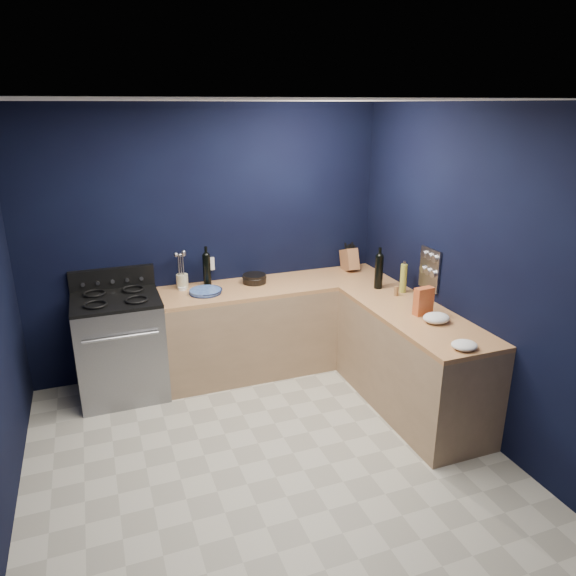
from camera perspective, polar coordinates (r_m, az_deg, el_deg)
name	(u,v)px	position (r m, az deg, el deg)	size (l,w,h in m)	color
floor	(267,460)	(4.30, -2.30, -17.94)	(3.50, 3.50, 0.02)	#BDB8A5
ceiling	(261,98)	(3.43, -2.92, 19.58)	(3.50, 3.50, 0.02)	silver
wall_back	(208,242)	(5.29, -8.52, 4.92)	(3.50, 0.02, 2.60)	black
wall_right	(474,274)	(4.49, 19.28, 1.47)	(0.02, 3.50, 2.60)	black
wall_front	(403,447)	(2.24, 12.15, -16.31)	(3.50, 0.02, 2.60)	black
cab_back	(278,327)	(5.43, -1.12, -4.21)	(2.30, 0.63, 0.86)	#9E7D5C
top_back	(277,285)	(5.27, -1.15, 0.29)	(2.30, 0.63, 0.04)	#955B2F
cab_right	(411,363)	(4.84, 13.01, -7.80)	(0.63, 1.67, 0.86)	#9E7D5C
top_right	(415,315)	(4.66, 13.42, -2.85)	(0.63, 1.67, 0.04)	#955B2F
gas_range	(121,348)	(5.15, -17.43, -6.15)	(0.76, 0.66, 0.92)	gray
oven_door	(124,364)	(4.87, -17.16, -7.77)	(0.59, 0.02, 0.42)	black
cooktop	(115,300)	(4.97, -17.97, -1.18)	(0.76, 0.66, 0.03)	black
backguard	(112,278)	(5.22, -18.29, 0.97)	(0.76, 0.06, 0.20)	black
spice_panel	(430,269)	(4.93, 14.91, 1.95)	(0.02, 0.28, 0.38)	gray
wall_outlet	(210,264)	(5.33, -8.36, 2.57)	(0.09, 0.02, 0.13)	white
plate_stack	(205,292)	(5.04, -8.84, -0.37)	(0.29, 0.29, 0.04)	#2B3F99
ramekin	(182,288)	(5.17, -11.23, -0.03)	(0.08, 0.08, 0.03)	white
utensil_crock	(182,281)	(5.20, -11.24, 0.70)	(0.11, 0.11, 0.14)	beige
wine_bottle_back	(207,270)	(5.22, -8.67, 1.92)	(0.08, 0.08, 0.31)	black
lemon_basket	(254,279)	(5.27, -3.61, 1.00)	(0.23, 0.23, 0.09)	black
knife_block	(349,260)	(5.70, 6.58, 3.03)	(0.12, 0.21, 0.23)	#95613A
wine_bottle_right	(379,272)	(5.15, 9.69, 1.70)	(0.08, 0.08, 0.32)	black
oil_bottle	(403,278)	(5.09, 12.24, 1.02)	(0.06, 0.06, 0.27)	#A2A639
spice_jar_near	(396,291)	(5.01, 11.50, -0.31)	(0.04, 0.04, 0.09)	olive
spice_jar_far	(416,301)	(4.79, 13.54, -1.37)	(0.05, 0.05, 0.09)	olive
crouton_bag	(423,301)	(4.59, 14.28, -1.37)	(0.16, 0.08, 0.24)	#AD1B1B
towel_front	(436,318)	(4.48, 15.58, -3.11)	(0.22, 0.19, 0.08)	white
towel_end	(464,345)	(4.08, 18.34, -5.82)	(0.19, 0.17, 0.06)	white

